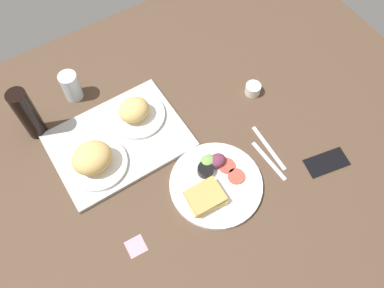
% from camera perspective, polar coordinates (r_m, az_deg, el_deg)
% --- Properties ---
extents(ground_plane, '(1.90, 1.50, 0.03)m').
position_cam_1_polar(ground_plane, '(1.38, -0.05, -2.42)').
color(ground_plane, '#4C3828').
extents(serving_tray, '(0.45, 0.34, 0.02)m').
position_cam_1_polar(serving_tray, '(1.41, -10.28, 0.46)').
color(serving_tray, '#B2B2AD').
rests_on(serving_tray, ground_plane).
extents(bread_plate_near, '(0.20, 0.20, 0.10)m').
position_cam_1_polar(bread_plate_near, '(1.34, -13.67, -2.14)').
color(bread_plate_near, white).
rests_on(bread_plate_near, serving_tray).
extents(bread_plate_far, '(0.20, 0.20, 0.09)m').
position_cam_1_polar(bread_plate_far, '(1.42, -8.00, 4.48)').
color(bread_plate_far, white).
rests_on(bread_plate_far, serving_tray).
extents(plate_with_salad, '(0.30, 0.30, 0.05)m').
position_cam_1_polar(plate_with_salad, '(1.31, 3.08, -5.55)').
color(plate_with_salad, white).
rests_on(plate_with_salad, ground_plane).
extents(drinking_glass, '(0.07, 0.07, 0.12)m').
position_cam_1_polar(drinking_glass, '(1.52, -16.66, 7.78)').
color(drinking_glass, silver).
rests_on(drinking_glass, ground_plane).
extents(soda_bottle, '(0.06, 0.06, 0.22)m').
position_cam_1_polar(soda_bottle, '(1.43, -22.12, 3.90)').
color(soda_bottle, black).
rests_on(soda_bottle, ground_plane).
extents(espresso_cup, '(0.06, 0.06, 0.04)m').
position_cam_1_polar(espresso_cup, '(1.51, 8.56, 7.66)').
color(espresso_cup, silver).
rests_on(espresso_cup, ground_plane).
extents(fork, '(0.02, 0.17, 0.01)m').
position_cam_1_polar(fork, '(1.38, 10.75, -2.32)').
color(fork, '#B7B7BC').
rests_on(fork, ground_plane).
extents(knife, '(0.02, 0.19, 0.01)m').
position_cam_1_polar(knife, '(1.41, 10.74, -0.51)').
color(knife, '#B7B7BC').
rests_on(knife, ground_plane).
extents(cell_phone, '(0.16, 0.10, 0.01)m').
position_cam_1_polar(cell_phone, '(1.43, 18.44, -2.44)').
color(cell_phone, black).
rests_on(cell_phone, ground_plane).
extents(sticky_note, '(0.06, 0.06, 0.00)m').
position_cam_1_polar(sticky_note, '(1.27, -7.89, -14.07)').
color(sticky_note, pink).
rests_on(sticky_note, ground_plane).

